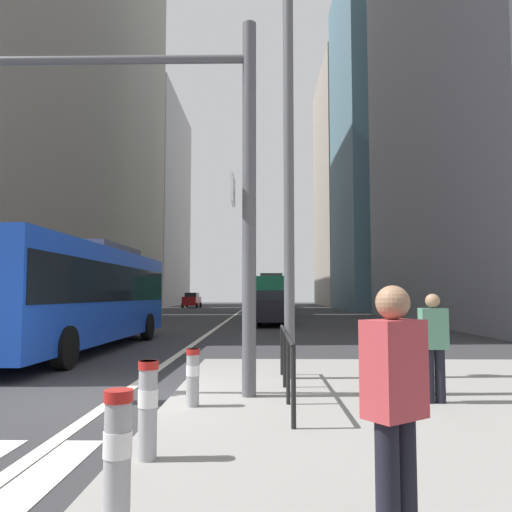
% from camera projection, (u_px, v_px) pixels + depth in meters
% --- Properties ---
extents(ground_plane, '(160.00, 160.00, 0.00)m').
position_uv_depth(ground_plane, '(221.00, 325.00, 28.25)').
color(ground_plane, '#303033').
extents(median_island, '(9.00, 10.00, 0.15)m').
position_uv_depth(median_island, '(476.00, 409.00, 7.23)').
color(median_island, gray).
rests_on(median_island, ground).
extents(lane_centre_line, '(0.20, 80.00, 0.01)m').
position_uv_depth(lane_centre_line, '(232.00, 317.00, 38.22)').
color(lane_centre_line, beige).
rests_on(lane_centre_line, ground).
extents(office_tower_left_mid, '(11.27, 20.06, 44.93)m').
position_uv_depth(office_tower_left_mid, '(95.00, 104.00, 54.89)').
color(office_tower_left_mid, gray).
rests_on(office_tower_left_mid, ground).
extents(office_tower_left_far, '(10.19, 23.63, 32.14)m').
position_uv_depth(office_tower_left_far, '(148.00, 203.00, 79.59)').
color(office_tower_left_far, '#9E9EA3').
rests_on(office_tower_left_far, ground).
extents(office_tower_right_mid, '(11.98, 16.51, 38.60)m').
position_uv_depth(office_tower_right_mid, '(393.00, 139.00, 56.89)').
color(office_tower_right_mid, slate).
rests_on(office_tower_right_mid, ground).
extents(office_tower_right_far, '(10.94, 22.12, 37.66)m').
position_uv_depth(office_tower_right_far, '(354.00, 188.00, 81.16)').
color(office_tower_right_far, gray).
rests_on(office_tower_right_far, ground).
extents(city_bus_blue_oncoming, '(2.86, 11.83, 3.40)m').
position_uv_depth(city_bus_blue_oncoming, '(79.00, 291.00, 15.45)').
color(city_bus_blue_oncoming, blue).
rests_on(city_bus_blue_oncoming, ground).
extents(city_bus_red_receding, '(2.71, 11.03, 3.40)m').
position_uv_depth(city_bus_red_receding, '(271.00, 293.00, 43.09)').
color(city_bus_red_receding, '#198456').
rests_on(city_bus_red_receding, ground).
extents(city_bus_red_distant, '(2.71, 10.64, 3.40)m').
position_uv_depth(city_bus_red_distant, '(275.00, 293.00, 63.66)').
color(city_bus_red_distant, '#198456').
rests_on(city_bus_red_distant, ground).
extents(car_oncoming_mid, '(2.15, 4.49, 1.94)m').
position_uv_depth(car_oncoming_mid, '(192.00, 300.00, 64.89)').
color(car_oncoming_mid, maroon).
rests_on(car_oncoming_mid, ground).
extents(car_receding_near, '(2.11, 4.32, 1.94)m').
position_uv_depth(car_receding_near, '(269.00, 308.00, 27.26)').
color(car_receding_near, black).
rests_on(car_receding_near, ground).
extents(car_receding_far, '(2.21, 4.47, 1.94)m').
position_uv_depth(car_receding_far, '(274.00, 307.00, 29.16)').
color(car_receding_far, silver).
rests_on(car_receding_far, ground).
extents(traffic_signal_gantry, '(5.67, 0.65, 6.00)m').
position_uv_depth(traffic_signal_gantry, '(133.00, 147.00, 8.10)').
color(traffic_signal_gantry, '#515156').
rests_on(traffic_signal_gantry, median_island).
extents(street_lamp_post, '(5.50, 0.32, 8.00)m').
position_uv_depth(street_lamp_post, '(288.00, 112.00, 9.83)').
color(street_lamp_post, '#56565B').
rests_on(street_lamp_post, median_island).
extents(bollard_front, '(0.20, 0.20, 0.93)m').
position_uv_depth(bollard_front, '(117.00, 453.00, 3.35)').
color(bollard_front, '#99999E').
rests_on(bollard_front, median_island).
extents(bollard_left, '(0.20, 0.20, 0.93)m').
position_uv_depth(bollard_left, '(148.00, 405.00, 4.84)').
color(bollard_left, '#99999E').
rests_on(bollard_left, median_island).
extents(bollard_right, '(0.20, 0.20, 0.80)m').
position_uv_depth(bollard_right, '(193.00, 374.00, 7.12)').
color(bollard_right, '#99999E').
rests_on(bollard_right, median_island).
extents(pedestrian_railing, '(0.06, 4.02, 0.98)m').
position_uv_depth(pedestrian_railing, '(286.00, 349.00, 7.93)').
color(pedestrian_railing, black).
rests_on(pedestrian_railing, median_island).
extents(pedestrian_waiting, '(0.45, 0.42, 1.63)m').
position_uv_depth(pedestrian_waiting, '(395.00, 402.00, 3.17)').
color(pedestrian_waiting, black).
rests_on(pedestrian_waiting, median_island).
extents(pedestrian_walking, '(0.38, 0.24, 1.58)m').
position_uv_depth(pedestrian_walking, '(434.00, 342.00, 7.38)').
color(pedestrian_walking, black).
rests_on(pedestrian_walking, median_island).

